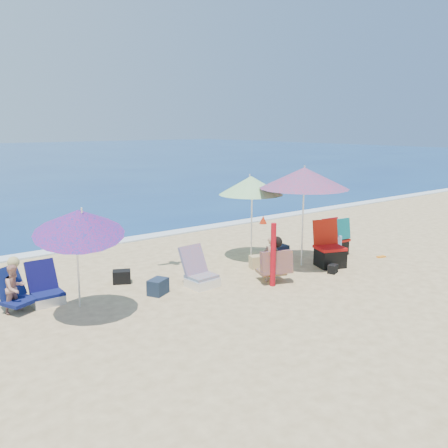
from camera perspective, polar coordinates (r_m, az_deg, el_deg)
ground at (r=9.17m, az=5.37°, el=-7.52°), size 120.00×120.00×0.00m
foam at (r=13.19m, az=-9.94°, el=-1.63°), size 120.00×0.50×0.04m
umbrella_turquoise at (r=10.32m, az=9.43°, el=5.38°), size 1.95×1.95×2.17m
umbrella_striped at (r=10.78m, az=3.21°, el=4.57°), size 1.75×1.75×1.92m
umbrella_blue at (r=7.66m, az=-16.75°, el=0.25°), size 1.76×1.79×1.89m
furled_umbrella at (r=9.09m, az=5.59°, el=-2.83°), size 0.25×0.33×1.34m
chair_navy at (r=8.88m, az=-20.28°, el=-7.57°), size 0.52×0.62×0.70m
chair_rainbow at (r=9.21m, az=-2.86°, el=-6.09°), size 0.57×0.71×0.74m
camp_chair_left at (r=10.66m, az=12.34°, el=-3.34°), size 0.75×0.74×0.99m
camp_chair_right at (r=11.66m, az=13.11°, el=-1.99°), size 0.59×0.58×0.88m
person_center at (r=9.38m, az=5.81°, el=-4.26°), size 0.68×0.70×0.91m
person_left at (r=8.62m, az=-23.48°, el=-6.88°), size 0.66×0.80×0.88m
bag_navy_a at (r=8.84m, az=-7.79°, el=-7.33°), size 0.44×0.40×0.28m
bag_black_a at (r=9.58m, az=-11.97°, el=-6.10°), size 0.41×0.37×0.25m
bag_tan at (r=10.34m, az=3.96°, el=-4.48°), size 0.37×0.32×0.27m
bag_navy_b at (r=11.33m, az=6.68°, el=-3.14°), size 0.38×0.30×0.26m
bag_black_b at (r=10.24m, az=12.71°, el=-5.18°), size 0.27×0.23×0.18m
orange_item at (r=11.75m, az=18.04°, el=-3.69°), size 0.23×0.14×0.03m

